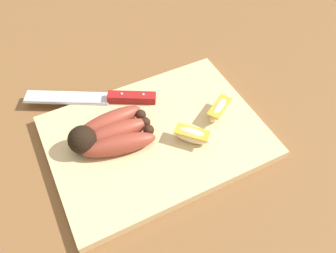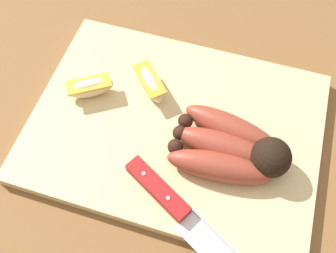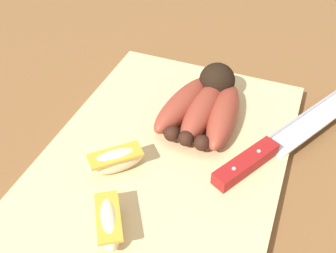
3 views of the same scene
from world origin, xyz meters
TOP-DOWN VIEW (x-y plane):
  - ground_plane at (0.00, 0.00)m, footprint 6.00×6.00m
  - cutting_board at (-0.01, -0.02)m, footprint 0.41×0.30m
  - banana_bunch at (0.08, -0.04)m, footprint 0.16×0.12m
  - chefs_knife at (0.04, -0.14)m, footprint 0.26×0.16m
  - apple_wedge_near at (-0.06, 0.03)m, footprint 0.07×0.07m
  - apple_wedge_middle at (-0.14, -0.01)m, footprint 0.07×0.06m

SIDE VIEW (x-z plane):
  - ground_plane at x=0.00m, z-range 0.00..0.00m
  - cutting_board at x=-0.01m, z-range 0.00..0.02m
  - chefs_knife at x=0.04m, z-range 0.02..0.04m
  - apple_wedge_middle at x=-0.14m, z-range 0.02..0.05m
  - apple_wedge_near at x=-0.06m, z-range 0.02..0.05m
  - banana_bunch at x=0.08m, z-range 0.01..0.07m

